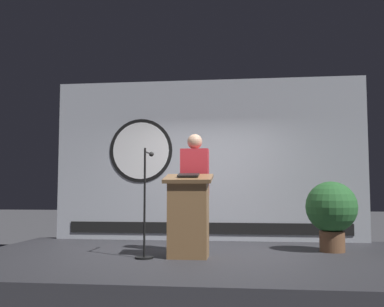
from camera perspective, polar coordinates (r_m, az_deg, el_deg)
ground_plane at (r=6.34m, az=0.54°, el=-15.55°), size 40.00×40.00×0.00m
stage_platform at (r=6.31m, az=0.54°, el=-14.21°), size 6.40×4.00×0.30m
banner_display at (r=8.09m, az=1.75°, el=-0.83°), size 5.59×0.12×2.90m
podium at (r=6.04m, az=-0.46°, el=-7.95°), size 0.64×0.50×1.13m
speaker_person at (r=6.50m, az=0.35°, el=-4.85°), size 0.40×0.26×1.71m
microphone_stand at (r=6.05m, az=-5.96°, el=-8.26°), size 0.24×0.56×1.46m
potted_plant at (r=6.90m, az=17.33°, el=-6.86°), size 0.75×0.75×1.02m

